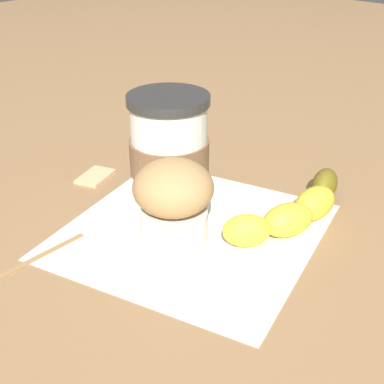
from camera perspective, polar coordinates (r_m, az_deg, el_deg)
name	(u,v)px	position (r m, az deg, el deg)	size (l,w,h in m)	color
ground_plane	(192,231)	(0.57, 0.00, -4.21)	(3.00, 3.00, 0.00)	#936D47
paper_napkin	(192,231)	(0.57, 0.00, -4.15)	(0.25, 0.25, 0.00)	white
coffee_cup	(169,151)	(0.60, -2.44, 4.36)	(0.09, 0.09, 0.13)	silver
muffin	(171,199)	(0.53, -2.27, -0.73)	(0.08, 0.08, 0.09)	white
banana	(296,209)	(0.58, 11.07, -1.79)	(0.07, 0.20, 0.04)	yellow
sugar_packet	(95,175)	(0.69, -10.30, 1.79)	(0.05, 0.03, 0.01)	#E0B27F
wooden_stirrer	(38,257)	(0.55, -16.12, -6.69)	(0.11, 0.01, 0.00)	#9E7547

